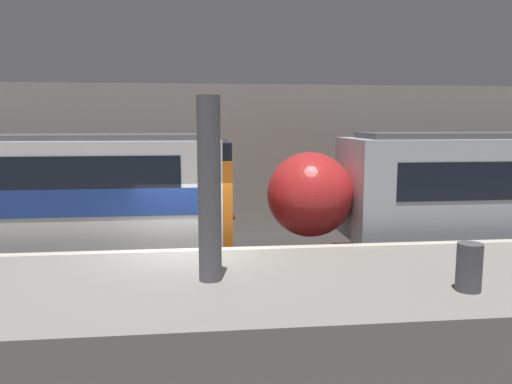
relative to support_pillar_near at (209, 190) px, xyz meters
name	(u,v)px	position (x,y,z in m)	size (l,w,h in m)	color
ground_plane	(188,293)	(-0.50, 2.38, -2.79)	(120.00, 120.00, 0.00)	#33302D
platform	(184,308)	(-0.50, 0.03, -2.25)	(40.00, 4.71, 1.09)	gray
station_rear_barrier	(190,160)	(-0.50, 8.80, -0.13)	(50.00, 0.15, 5.33)	#9E998E
support_pillar_near	(209,190)	(0.00, 0.00, 0.00)	(0.43, 0.43, 3.42)	#56565B
trash_bin	(469,267)	(4.48, -1.11, -1.28)	(0.44, 0.44, 0.85)	#4C4C51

